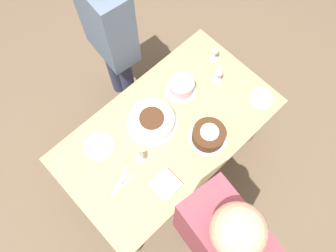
% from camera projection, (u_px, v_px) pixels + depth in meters
% --- Properties ---
extents(ground_plane, '(12.00, 12.00, 0.00)m').
position_uv_depth(ground_plane, '(168.00, 161.00, 2.89)').
color(ground_plane, brown).
extents(dining_table, '(1.49, 0.85, 0.76)m').
position_uv_depth(dining_table, '(168.00, 135.00, 2.30)').
color(dining_table, tan).
rests_on(dining_table, ground_plane).
extents(cake_center_white, '(0.34, 0.34, 0.09)m').
position_uv_depth(cake_center_white, '(152.00, 121.00, 2.17)').
color(cake_center_white, white).
rests_on(cake_center_white, dining_table).
extents(cake_front_chocolate, '(0.26, 0.26, 0.11)m').
position_uv_depth(cake_front_chocolate, '(209.00, 135.00, 2.11)').
color(cake_front_chocolate, white).
rests_on(cake_front_chocolate, dining_table).
extents(cake_back_decorated, '(0.21, 0.21, 0.11)m').
position_uv_depth(cake_back_decorated, '(181.00, 86.00, 2.25)').
color(cake_back_decorated, white).
rests_on(cake_back_decorated, dining_table).
extents(wine_glass_near, '(0.06, 0.06, 0.22)m').
position_uv_depth(wine_glass_near, '(220.00, 69.00, 2.19)').
color(wine_glass_near, silver).
rests_on(wine_glass_near, dining_table).
extents(wine_glass_far, '(0.06, 0.06, 0.20)m').
position_uv_depth(wine_glass_far, '(216.00, 48.00, 2.27)').
color(wine_glass_far, silver).
rests_on(wine_glass_far, dining_table).
extents(wine_glass_extra, '(0.06, 0.06, 0.19)m').
position_uv_depth(wine_glass_extra, '(139.00, 154.00, 1.99)').
color(wine_glass_extra, silver).
rests_on(wine_glass_extra, dining_table).
extents(dessert_plate_left, '(0.20, 0.20, 0.01)m').
position_uv_depth(dessert_plate_left, '(99.00, 146.00, 2.14)').
color(dessert_plate_left, silver).
rests_on(dessert_plate_left, dining_table).
extents(dessert_plate_right, '(0.17, 0.17, 0.01)m').
position_uv_depth(dessert_plate_right, '(261.00, 98.00, 2.27)').
color(dessert_plate_right, silver).
rests_on(dessert_plate_right, dining_table).
extents(fork_pile, '(0.20, 0.10, 0.01)m').
position_uv_depth(fork_pile, '(121.00, 183.00, 2.04)').
color(fork_pile, silver).
rests_on(fork_pile, dining_table).
extents(napkin_stack, '(0.16, 0.15, 0.03)m').
position_uv_depth(napkin_stack, '(166.00, 185.00, 2.03)').
color(napkin_stack, silver).
rests_on(napkin_stack, dining_table).
extents(person_cutting, '(0.27, 0.42, 1.75)m').
position_uv_depth(person_cutting, '(215.00, 240.00, 1.63)').
color(person_cutting, '#2D334C').
rests_on(person_cutting, ground_plane).
extents(person_watching, '(0.26, 0.42, 1.53)m').
position_uv_depth(person_watching, '(110.00, 34.00, 2.28)').
color(person_watching, '#2D334C').
rests_on(person_watching, ground_plane).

